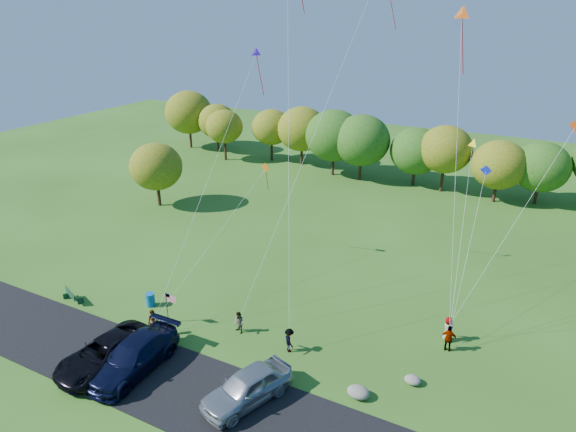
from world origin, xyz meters
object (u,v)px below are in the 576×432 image
Objects in this scene: flyer_a at (153,323)px; flyer_d at (449,338)px; minivan_navy at (133,356)px; flyer_e at (448,329)px; minivan_silver at (247,387)px; flyer_b at (239,323)px; minivan_dark at (106,353)px; park_bench at (71,295)px; trash_barrel at (150,300)px; flyer_c at (289,340)px.

flyer_a is 19.10m from flyer_d.
flyer_e is (15.96, 11.76, -0.13)m from minivan_navy.
flyer_e is at bearing -79.16° from flyer_d.
minivan_silver is at bearing 92.97° from flyer_e.
flyer_b is at bearing 146.38° from minivan_silver.
flyer_b is (4.82, 2.90, -0.18)m from flyer_a.
flyer_e reaches higher than flyer_b.
minivan_dark is 3.64× the size of park_bench.
minivan_navy reaches higher than trash_barrel.
minivan_dark is 3.66× the size of flyer_e.
trash_barrel is at bearing 175.83° from minivan_silver.
trash_barrel is (-11.43, 0.00, -0.32)m from flyer_c.
park_bench is 1.77× the size of trash_barrel.
minivan_dark reaches higher than park_bench.
minivan_navy is at bearing -55.63° from trash_barrel.
park_bench is at bearing 50.28° from flyer_c.
minivan_navy reaches higher than flyer_d.
flyer_a is 1.06× the size of flyer_d.
flyer_e is 26.82m from park_bench.
park_bench reaches higher than trash_barrel.
minivan_silver is 13.82m from flyer_e.
minivan_navy is at bearing 21.32° from minivan_dark.
flyer_a is (-1.36, 3.27, -0.04)m from minivan_navy.
minivan_dark is 8.45m from flyer_b.
trash_barrel is (-20.04, -5.79, -0.38)m from flyer_e.
trash_barrel is (-2.72, 2.70, -0.46)m from flyer_a.
minivan_navy reaches higher than flyer_a.
minivan_navy is 1.18× the size of minivan_silver.
minivan_navy reaches higher than flyer_b.
minivan_dark is at bearing -6.08° from park_bench.
park_bench is (-9.61, 3.67, -0.46)m from minivan_navy.
park_bench is at bearing 58.88° from flyer_e.
minivan_silver reaches higher than flyer_b.
minivan_dark is 4.12× the size of flyer_b.
minivan_silver is at bearing -29.67° from flyer_b.
flyer_d is at bearing -12.09° from flyer_a.
minivan_silver is 3.53× the size of flyer_b.
park_bench is (-7.88, 4.17, -0.41)m from minivan_dark.
park_bench is at bearing -145.67° from flyer_b.
flyer_a is at bearing 67.45° from flyer_e.
flyer_d reaches higher than flyer_b.
minivan_navy is 7.07m from flyer_b.
flyer_a is 8.27m from park_bench.
flyer_c is (7.35, 5.96, -0.18)m from minivan_navy.
flyer_b is 0.89× the size of flyer_e.
minivan_silver is 3.14× the size of flyer_e.
flyer_d is (17.96, 11.21, -0.05)m from minivan_dark.
flyer_b is 7.55m from trash_barrel.
flyer_a is at bearing 89.64° from minivan_dark.
minivan_dark reaches higher than flyer_c.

